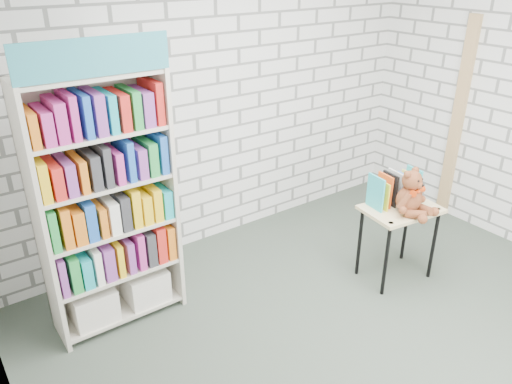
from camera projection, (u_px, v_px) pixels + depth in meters
ground at (366, 340)px, 3.71m from camera, size 4.50×4.50×0.00m
room_shell at (395, 107)px, 2.95m from camera, size 4.52×4.02×2.81m
bookshelf at (106, 204)px, 3.57m from camera, size 0.96×0.37×2.16m
display_table at (400, 218)px, 4.23m from camera, size 0.68×0.52×0.68m
table_books at (395, 189)px, 4.21m from camera, size 0.46×0.25×0.26m
teddy_bear at (412, 196)px, 4.04m from camera, size 0.35×0.33×0.38m
door_trim at (457, 121)px, 5.13m from camera, size 0.05×0.12×2.10m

